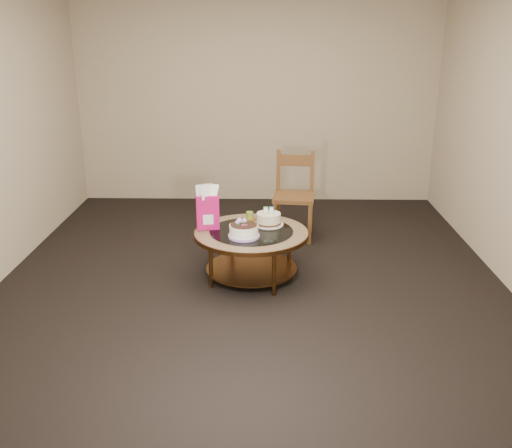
{
  "coord_description": "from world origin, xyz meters",
  "views": [
    {
      "loc": [
        0.13,
        -4.73,
        2.18
      ],
      "look_at": [
        0.04,
        0.02,
        0.51
      ],
      "focal_mm": 40.0,
      "sensor_mm": 36.0,
      "label": 1
    }
  ],
  "objects_px": {
    "coffee_table": "(251,239)",
    "dining_chair": "(294,195)",
    "gift_bag": "(207,207)",
    "cream_cake": "(269,219)",
    "decorated_cake": "(244,231)"
  },
  "relations": [
    {
      "from": "coffee_table",
      "to": "cream_cake",
      "type": "bearing_deg",
      "value": 46.56
    },
    {
      "from": "dining_chair",
      "to": "coffee_table",
      "type": "bearing_deg",
      "value": -105.24
    },
    {
      "from": "gift_bag",
      "to": "decorated_cake",
      "type": "bearing_deg",
      "value": -43.21
    },
    {
      "from": "cream_cake",
      "to": "coffee_table",
      "type": "bearing_deg",
      "value": -133.89
    },
    {
      "from": "cream_cake",
      "to": "dining_chair",
      "type": "distance_m",
      "value": 0.98
    },
    {
      "from": "gift_bag",
      "to": "cream_cake",
      "type": "bearing_deg",
      "value": 0.66
    },
    {
      "from": "decorated_cake",
      "to": "dining_chair",
      "type": "relative_size",
      "value": 0.29
    },
    {
      "from": "cream_cake",
      "to": "dining_chair",
      "type": "bearing_deg",
      "value": 73.44
    },
    {
      "from": "coffee_table",
      "to": "cream_cake",
      "type": "relative_size",
      "value": 3.75
    },
    {
      "from": "cream_cake",
      "to": "dining_chair",
      "type": "xyz_separation_m",
      "value": [
        0.27,
        0.94,
        -0.05
      ]
    },
    {
      "from": "decorated_cake",
      "to": "gift_bag",
      "type": "xyz_separation_m",
      "value": [
        -0.33,
        0.21,
        0.14
      ]
    },
    {
      "from": "decorated_cake",
      "to": "gift_bag",
      "type": "bearing_deg",
      "value": 146.84
    },
    {
      "from": "coffee_table",
      "to": "gift_bag",
      "type": "height_order",
      "value": "gift_bag"
    },
    {
      "from": "gift_bag",
      "to": "coffee_table",
      "type": "bearing_deg",
      "value": -18.51
    },
    {
      "from": "coffee_table",
      "to": "dining_chair",
      "type": "xyz_separation_m",
      "value": [
        0.42,
        1.1,
        0.09
      ]
    }
  ]
}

